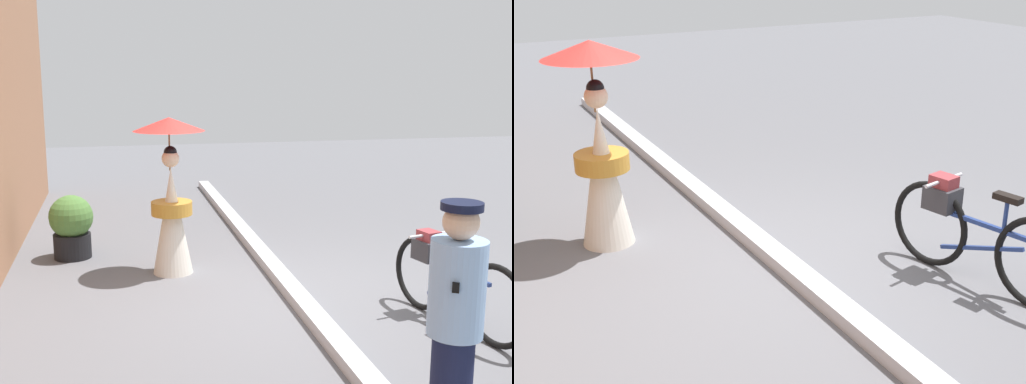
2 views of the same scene
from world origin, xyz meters
The scene contains 4 objects.
ground_plane centered at (0.00, 0.00, 0.00)m, with size 30.00×30.00×0.00m, color slate.
sidewalk_curb centered at (0.00, 0.00, 0.06)m, with size 14.00×0.20×0.12m, color #B2B2B7.
bicycle_far_side centered at (-0.87, -1.26, 0.45)m, with size 1.75×0.54×0.85m.
person_with_parasol centered at (1.31, 1.19, 0.97)m, with size 0.85×0.85×1.87m.
Camera 2 is at (-4.48, 2.55, 2.69)m, focal length 46.99 mm.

